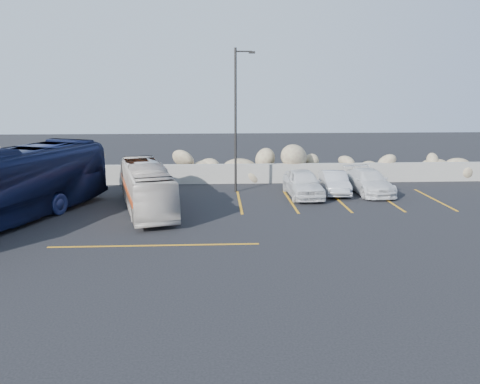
{
  "coord_description": "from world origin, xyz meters",
  "views": [
    {
      "loc": [
        1.39,
        -16.86,
        5.87
      ],
      "look_at": [
        2.47,
        4.0,
        1.21
      ],
      "focal_mm": 35.0,
      "sensor_mm": 36.0,
      "label": 1
    }
  ],
  "objects_px": {
    "car_b": "(334,182)",
    "car_c": "(369,181)",
    "lamppost": "(237,117)",
    "vintage_bus": "(146,187)",
    "car_a": "(303,183)"
  },
  "relations": [
    {
      "from": "car_b",
      "to": "car_c",
      "type": "height_order",
      "value": "car_c"
    },
    {
      "from": "lamppost",
      "to": "vintage_bus",
      "type": "relative_size",
      "value": 0.99
    },
    {
      "from": "lamppost",
      "to": "car_a",
      "type": "height_order",
      "value": "lamppost"
    },
    {
      "from": "car_c",
      "to": "vintage_bus",
      "type": "bearing_deg",
      "value": -169.24
    },
    {
      "from": "lamppost",
      "to": "vintage_bus",
      "type": "distance_m",
      "value": 6.72
    },
    {
      "from": "lamppost",
      "to": "car_c",
      "type": "xyz_separation_m",
      "value": [
        7.5,
        -0.69,
        -3.64
      ]
    },
    {
      "from": "lamppost",
      "to": "car_b",
      "type": "distance_m",
      "value": 6.67
    },
    {
      "from": "car_a",
      "to": "car_b",
      "type": "xyz_separation_m",
      "value": [
        1.92,
        0.68,
        -0.12
      ]
    },
    {
      "from": "lamppost",
      "to": "car_c",
      "type": "relative_size",
      "value": 1.76
    },
    {
      "from": "car_a",
      "to": "car_b",
      "type": "distance_m",
      "value": 2.05
    },
    {
      "from": "lamppost",
      "to": "vintage_bus",
      "type": "height_order",
      "value": "lamppost"
    },
    {
      "from": "vintage_bus",
      "to": "car_b",
      "type": "xyz_separation_m",
      "value": [
        10.14,
        3.05,
        -0.51
      ]
    },
    {
      "from": "lamppost",
      "to": "vintage_bus",
      "type": "xyz_separation_m",
      "value": [
        -4.61,
        -3.72,
        -3.17
      ]
    },
    {
      "from": "car_a",
      "to": "lamppost",
      "type": "bearing_deg",
      "value": 157.2
    },
    {
      "from": "car_a",
      "to": "car_c",
      "type": "bearing_deg",
      "value": 7.36
    }
  ]
}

